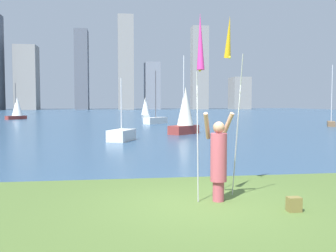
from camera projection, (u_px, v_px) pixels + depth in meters
The scene contains 17 objects.
ground at pixel (125, 117), 58.63m from camera, with size 120.00×138.00×0.12m.
person at pixel (219, 158), 8.42m from camera, with size 0.71×0.52×1.93m.
kite_flag_left at pixel (200, 46), 8.09m from camera, with size 0.16×0.46×4.00m.
kite_flag_right at pixel (229, 43), 9.08m from camera, with size 0.16×1.21×4.12m.
bag at pixel (294, 204), 7.67m from camera, with size 0.26×0.20×0.28m.
sailboat_0 at pixel (17, 108), 48.51m from camera, with size 2.32×2.43×4.48m.
sailboat_2 at pixel (185, 112), 26.22m from camera, with size 2.30×2.19×5.23m.
sailboat_3 at pixel (156, 120), 38.44m from camera, with size 2.58×2.67×5.19m.
sailboat_5 at pixel (331, 123), 34.71m from camera, with size 1.45×1.99×5.41m.
sailboat_6 at pixel (121, 135), 21.50m from camera, with size 1.69×2.12×3.44m.
sailboat_7 at pixel (145, 108), 51.60m from camera, with size 1.15×2.24×4.83m.
skyline_tower_1 at pixel (27, 78), 109.43m from camera, with size 5.98×6.61×17.82m.
skyline_tower_2 at pixel (82, 70), 112.21m from camera, with size 3.72×6.66×22.64m.
skyline_tower_3 at pixel (126, 63), 110.00m from camera, with size 4.32×4.62×26.31m.
skyline_tower_4 at pixel (152, 86), 116.00m from camera, with size 4.37×6.48×13.76m.
skyline_tower_5 at pixel (199, 68), 114.96m from camera, with size 4.75×3.84×24.16m.
skyline_tower_6 at pixel (240, 93), 117.78m from camera, with size 5.19×6.67×9.53m.
Camera 1 is at (-1.85, -7.98, 2.15)m, focal length 41.84 mm.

